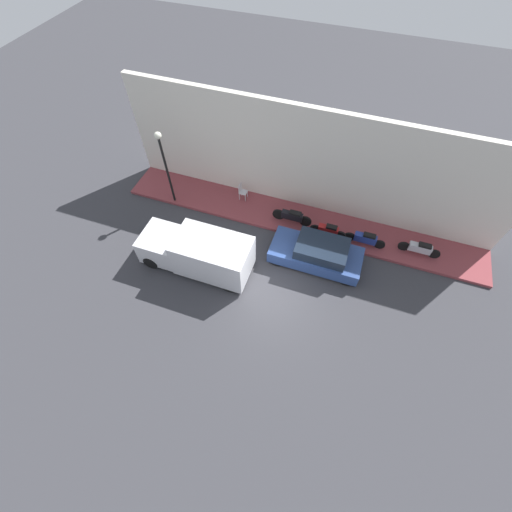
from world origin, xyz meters
TOP-DOWN VIEW (x-y plane):
  - ground_plane at (0.00, 0.00)m, footprint 60.00×60.00m
  - sidewalk at (4.51, 0.00)m, footprint 2.22×18.95m
  - building_facade at (5.77, 0.00)m, footprint 0.30×18.95m
  - parked_car at (2.26, -1.47)m, footprint 1.85×4.28m
  - delivery_van at (0.23, 3.73)m, footprint 1.95×5.22m
  - motorcycle_blue at (3.96, -3.49)m, footprint 0.30×1.99m
  - motorcycle_black at (4.19, 0.29)m, footprint 0.30×2.07m
  - scooter_silver at (4.23, -6.06)m, footprint 0.30×1.96m
  - motorcycle_red at (3.83, -1.66)m, footprint 0.30×1.85m
  - streetlamp at (3.63, 6.80)m, footprint 0.34×0.34m
  - cafe_chair at (5.00, 3.35)m, footprint 0.40×0.40m

SIDE VIEW (x-z plane):
  - ground_plane at x=0.00m, z-range 0.00..0.00m
  - sidewalk at x=4.51m, z-range 0.00..0.16m
  - scooter_silver at x=4.23m, z-range 0.19..0.94m
  - motorcycle_blue at x=3.96m, z-range 0.19..0.95m
  - motorcycle_black at x=4.19m, z-range 0.20..0.98m
  - motorcycle_red at x=3.83m, z-range 0.19..1.02m
  - parked_car at x=2.26m, z-range -0.03..1.34m
  - cafe_chair at x=5.00m, z-range 0.22..1.18m
  - delivery_van at x=0.23m, z-range 0.02..2.04m
  - building_facade at x=5.77m, z-range 0.00..5.71m
  - streetlamp at x=3.63m, z-range 0.89..5.14m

